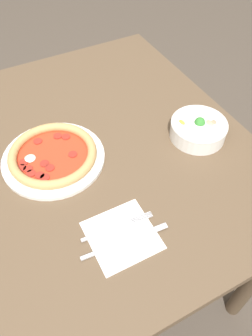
{
  "coord_description": "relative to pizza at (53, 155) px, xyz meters",
  "views": [
    {
      "loc": [
        0.67,
        -0.22,
        1.49
      ],
      "look_at": [
        0.14,
        0.06,
        0.8
      ],
      "focal_mm": 35.0,
      "sensor_mm": 36.0,
      "label": 1
    }
  ],
  "objects": [
    {
      "name": "napkin",
      "position": [
        0.32,
        0.06,
        -0.02
      ],
      "size": [
        0.16,
        0.16,
        0.0
      ],
      "color": "white",
      "rests_on": "dining_table"
    },
    {
      "name": "bowl",
      "position": [
        0.11,
        0.43,
        0.01
      ],
      "size": [
        0.17,
        0.17,
        0.07
      ],
      "color": "white",
      "rests_on": "dining_table"
    },
    {
      "name": "ground_plane",
      "position": [
        0.0,
        0.1,
        -0.8
      ],
      "size": [
        8.0,
        8.0,
        0.0
      ],
      "primitive_type": "plane",
      "color": "#4C4238"
    },
    {
      "name": "dining_table",
      "position": [
        0.0,
        0.1,
        -0.13
      ],
      "size": [
        1.08,
        0.97,
        0.78
      ],
      "color": "brown",
      "rests_on": "ground_plane"
    },
    {
      "name": "knife",
      "position": [
        0.33,
        0.05,
        -0.01
      ],
      "size": [
        0.03,
        0.23,
        0.01
      ],
      "rotation": [
        0.0,
        0.0,
        1.5
      ],
      "color": "silver",
      "rests_on": "napkin"
    },
    {
      "name": "pizza",
      "position": [
        0.0,
        0.0,
        0.0
      ],
      "size": [
        0.3,
        0.3,
        0.04
      ],
      "color": "white",
      "rests_on": "dining_table"
    },
    {
      "name": "fork",
      "position": [
        0.29,
        0.06,
        -0.01
      ],
      "size": [
        0.03,
        0.19,
        0.0
      ],
      "rotation": [
        0.0,
        0.0,
        1.5
      ],
      "color": "silver",
      "rests_on": "napkin"
    }
  ]
}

